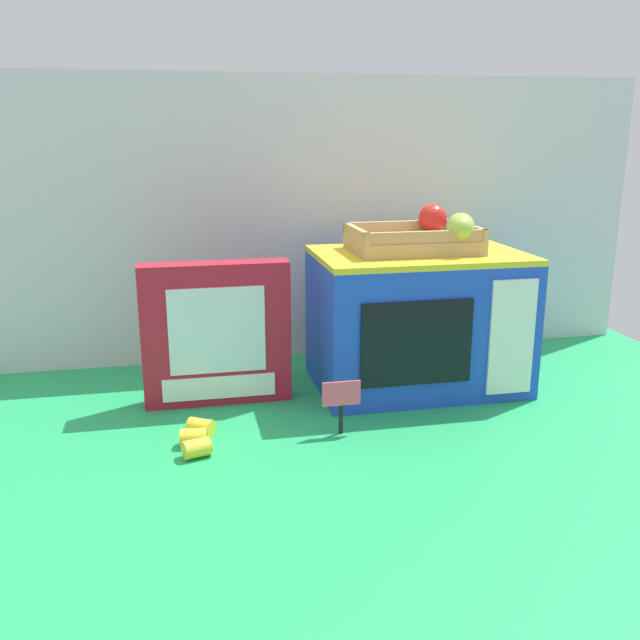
# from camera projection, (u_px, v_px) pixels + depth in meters

# --- Properties ---
(ground_plane) EXTENTS (1.70, 1.70, 0.00)m
(ground_plane) POSITION_uv_depth(u_px,v_px,m) (335.00, 388.00, 1.49)
(ground_plane) COLOR #219E54
(ground_plane) RESTS_ON ground
(display_back_panel) EXTENTS (1.61, 0.03, 0.66)m
(display_back_panel) POSITION_uv_depth(u_px,v_px,m) (311.00, 220.00, 1.65)
(display_back_panel) COLOR silver
(display_back_panel) RESTS_ON ground
(toy_microwave) EXTENTS (0.43, 0.29, 0.29)m
(toy_microwave) POSITION_uv_depth(u_px,v_px,m) (417.00, 320.00, 1.48)
(toy_microwave) COLOR blue
(toy_microwave) RESTS_ON ground
(food_groups_crate) EXTENTS (0.26, 0.20, 0.09)m
(food_groups_crate) POSITION_uv_depth(u_px,v_px,m) (421.00, 237.00, 1.45)
(food_groups_crate) COLOR tan
(food_groups_crate) RESTS_ON toy_microwave
(cookie_set_box) EXTENTS (0.29, 0.06, 0.29)m
(cookie_set_box) POSITION_uv_depth(u_px,v_px,m) (216.00, 334.00, 1.38)
(cookie_set_box) COLOR #B2192D
(cookie_set_box) RESTS_ON ground
(price_sign) EXTENTS (0.07, 0.01, 0.10)m
(price_sign) POSITION_uv_depth(u_px,v_px,m) (341.00, 399.00, 1.25)
(price_sign) COLOR black
(price_sign) RESTS_ON ground
(loose_toy_banana) EXTENTS (0.07, 0.13, 0.03)m
(loose_toy_banana) POSITION_uv_depth(u_px,v_px,m) (197.00, 437.00, 1.21)
(loose_toy_banana) COLOR yellow
(loose_toy_banana) RESTS_ON ground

